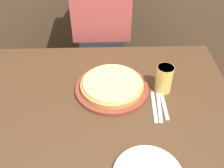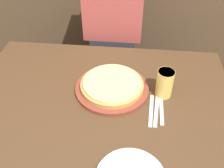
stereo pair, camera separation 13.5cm
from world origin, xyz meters
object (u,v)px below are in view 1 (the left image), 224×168
(pizza_on_board, at_px, (112,86))
(diner_person, at_px, (102,45))
(fork, at_px, (154,106))
(dinner_knife, at_px, (159,106))
(spoon, at_px, (164,106))
(beer_glass, at_px, (164,78))

(pizza_on_board, height_order, diner_person, diner_person)
(fork, height_order, dinner_knife, same)
(fork, bearing_deg, spoon, 0.00)
(pizza_on_board, distance_m, dinner_knife, 0.26)
(beer_glass, xyz_separation_m, spoon, (-0.01, -0.12, -0.08))
(pizza_on_board, height_order, dinner_knife, pizza_on_board)
(fork, bearing_deg, dinner_knife, 0.00)
(fork, relative_size, spoon, 1.18)
(fork, distance_m, dinner_knife, 0.03)
(beer_glass, relative_size, fork, 0.71)
(dinner_knife, height_order, spoon, same)
(beer_glass, distance_m, fork, 0.16)
(pizza_on_board, height_order, beer_glass, beer_glass)
(beer_glass, relative_size, diner_person, 0.11)
(dinner_knife, bearing_deg, spoon, 0.00)
(pizza_on_board, bearing_deg, fork, -32.26)
(fork, distance_m, spoon, 0.05)
(beer_glass, bearing_deg, spoon, -95.38)
(spoon, bearing_deg, dinner_knife, 180.00)
(dinner_knife, relative_size, diner_person, 0.16)
(fork, relative_size, diner_person, 0.16)
(pizza_on_board, relative_size, beer_glass, 2.58)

